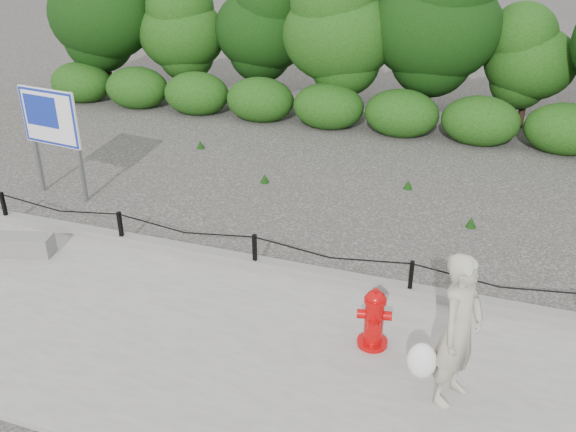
{
  "coord_description": "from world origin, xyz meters",
  "views": [
    {
      "loc": [
        3.32,
        -7.86,
        5.21
      ],
      "look_at": [
        0.5,
        0.2,
        1.0
      ],
      "focal_mm": 38.0,
      "sensor_mm": 36.0,
      "label": 1
    }
  ],
  "objects_px": {
    "concrete_block": "(21,245)",
    "pedestrian": "(456,332)",
    "advertising_sign": "(50,122)",
    "fire_hydrant": "(374,319)"
  },
  "relations": [
    {
      "from": "fire_hydrant",
      "to": "pedestrian",
      "type": "distance_m",
      "value": 1.34
    },
    {
      "from": "concrete_block",
      "to": "advertising_sign",
      "type": "relative_size",
      "value": 0.47
    },
    {
      "from": "fire_hydrant",
      "to": "pedestrian",
      "type": "height_order",
      "value": "pedestrian"
    },
    {
      "from": "pedestrian",
      "to": "concrete_block",
      "type": "distance_m",
      "value": 7.28
    },
    {
      "from": "advertising_sign",
      "to": "pedestrian",
      "type": "bearing_deg",
      "value": -15.76
    },
    {
      "from": "pedestrian",
      "to": "advertising_sign",
      "type": "xyz_separation_m",
      "value": [
        -8.15,
        3.45,
        0.58
      ]
    },
    {
      "from": "fire_hydrant",
      "to": "concrete_block",
      "type": "height_order",
      "value": "fire_hydrant"
    },
    {
      "from": "concrete_block",
      "to": "pedestrian",
      "type": "bearing_deg",
      "value": -8.75
    },
    {
      "from": "pedestrian",
      "to": "advertising_sign",
      "type": "distance_m",
      "value": 8.87
    },
    {
      "from": "pedestrian",
      "to": "concrete_block",
      "type": "xyz_separation_m",
      "value": [
        -7.16,
        1.1,
        -0.76
      ]
    }
  ]
}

